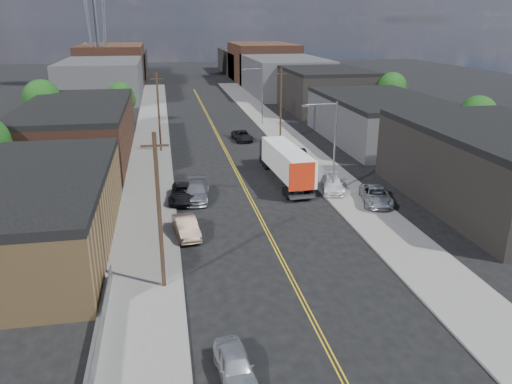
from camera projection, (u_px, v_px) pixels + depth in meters
name	position (u px, v px, depth m)	size (l,w,h in m)	color
ground	(213.00, 126.00, 79.41)	(260.00, 260.00, 0.00)	black
centerline	(225.00, 149.00, 65.47)	(0.32, 120.00, 0.01)	gold
sidewalk_left	(151.00, 152.00, 63.81)	(5.00, 140.00, 0.15)	slate
sidewalk_right	(295.00, 145.00, 67.09)	(5.00, 140.00, 0.15)	slate
warehouse_tan	(25.00, 211.00, 36.37)	(12.00, 22.00, 5.60)	brown
warehouse_brown	(78.00, 131.00, 60.36)	(12.00, 26.00, 6.60)	#49281D
industrial_right_a	(501.00, 166.00, 44.88)	(14.00, 22.00, 7.10)	black
industrial_right_b	(381.00, 119.00, 69.20)	(14.00, 24.00, 6.10)	#313133
industrial_right_c	(323.00, 89.00, 93.12)	(14.00, 22.00, 7.60)	black
skyline_left_a	(103.00, 79.00, 107.18)	(16.00, 30.00, 8.00)	#313133
skyline_right_a	(284.00, 75.00, 114.08)	(16.00, 30.00, 8.00)	#313133
skyline_left_b	(113.00, 65.00, 130.09)	(16.00, 26.00, 10.00)	#49281D
skyline_right_b	(263.00, 62.00, 136.99)	(16.00, 26.00, 10.00)	#49281D
skyline_left_c	(119.00, 64.00, 149.16)	(16.00, 40.00, 7.00)	black
skyline_right_c	(250.00, 62.00, 156.06)	(16.00, 40.00, 7.00)	black
streetlight_near	(331.00, 141.00, 46.46)	(3.39, 0.25, 9.00)	gray
streetlight_far	(260.00, 91.00, 78.98)	(3.39, 0.25, 9.00)	gray
utility_pole_left_near	(159.00, 212.00, 29.86)	(1.60, 0.26, 10.00)	black
utility_pole_left_far	(159.00, 112.00, 62.38)	(1.60, 0.26, 10.00)	black
utility_pole_right	(281.00, 104.00, 68.00)	(1.60, 0.26, 10.00)	black
chainlink_fence	(98.00, 347.00, 24.71)	(0.05, 16.00, 1.22)	slate
tree_left_mid	(43.00, 101.00, 68.85)	(5.10, 5.04, 8.37)	black
tree_left_far	(121.00, 98.00, 77.38)	(4.35, 4.20, 6.97)	black
tree_right_near	(478.00, 117.00, 60.70)	(4.60, 4.48, 7.44)	black
tree_right_far	(392.00, 89.00, 82.91)	(4.85, 4.76, 7.91)	black
semi_truck	(284.00, 160.00, 52.21)	(3.06, 14.51, 3.77)	white
car_left_a	(235.00, 365.00, 23.39)	(1.61, 4.00, 1.36)	silver
car_left_b	(186.00, 227.00, 38.84)	(1.59, 4.57, 1.51)	#836956
car_left_c	(184.00, 193.00, 46.44)	(2.50, 5.42, 1.51)	black
car_left_d	(197.00, 192.00, 46.70)	(2.24, 5.51, 1.60)	gray
car_right_lot_a	(376.00, 195.00, 45.37)	(2.51, 5.45, 1.52)	#A6A8AB
car_right_lot_b	(332.00, 184.00, 48.69)	(1.93, 4.76, 1.38)	silver
car_right_lot_c	(301.00, 154.00, 59.48)	(1.63, 4.05, 1.38)	black
car_ahead_truck	(242.00, 136.00, 69.70)	(2.27, 4.93, 1.37)	black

